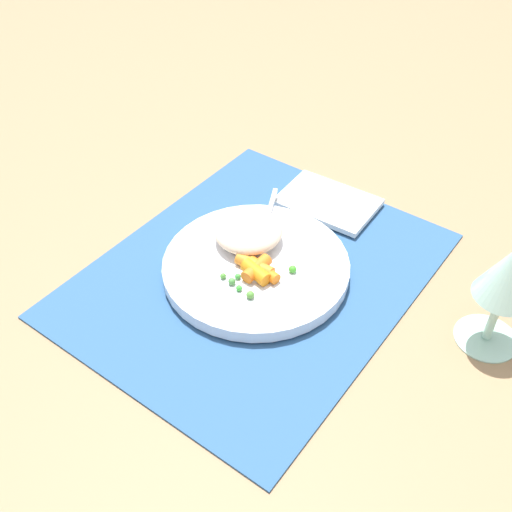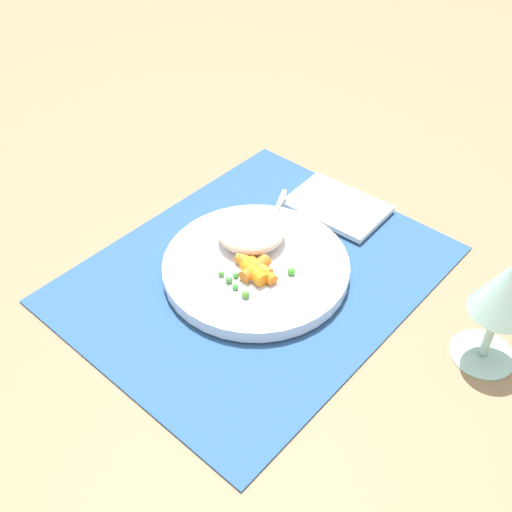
# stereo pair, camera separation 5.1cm
# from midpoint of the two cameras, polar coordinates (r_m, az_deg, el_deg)

# --- Properties ---
(ground_plane) EXTENTS (2.40, 2.40, 0.00)m
(ground_plane) POSITION_cam_midpoint_polar(r_m,az_deg,el_deg) (0.80, 1.84, -1.80)
(ground_plane) COLOR #997551
(placemat) EXTENTS (0.46, 0.37, 0.01)m
(placemat) POSITION_cam_midpoint_polar(r_m,az_deg,el_deg) (0.80, 1.84, -1.65)
(placemat) COLOR #2D5684
(placemat) RESTS_ON ground_plane
(plate) EXTENTS (0.24, 0.24, 0.02)m
(plate) POSITION_cam_midpoint_polar(r_m,az_deg,el_deg) (0.79, 1.86, -1.05)
(plate) COLOR white
(plate) RESTS_ON placemat
(rice_mound) EXTENTS (0.09, 0.09, 0.03)m
(rice_mound) POSITION_cam_midpoint_polar(r_m,az_deg,el_deg) (0.80, 1.39, 2.29)
(rice_mound) COLOR beige
(rice_mound) RESTS_ON plate
(carrot_portion) EXTENTS (0.04, 0.06, 0.02)m
(carrot_portion) POSITION_cam_midpoint_polar(r_m,az_deg,el_deg) (0.76, 1.90, -1.26)
(carrot_portion) COLOR orange
(carrot_portion) RESTS_ON plate
(pea_scatter) EXTENTS (0.08, 0.09, 0.01)m
(pea_scatter) POSITION_cam_midpoint_polar(r_m,az_deg,el_deg) (0.76, 1.30, -1.45)
(pea_scatter) COLOR green
(pea_scatter) RESTS_ON plate
(fork) EXTENTS (0.18, 0.09, 0.01)m
(fork) POSITION_cam_midpoint_polar(r_m,az_deg,el_deg) (0.81, 2.53, 1.29)
(fork) COLOR silver
(fork) RESTS_ON plate
(wine_glass) EXTENTS (0.07, 0.07, 0.15)m
(wine_glass) POSITION_cam_midpoint_polar(r_m,az_deg,el_deg) (0.69, 24.09, -3.13)
(wine_glass) COLOR #B2E0CC
(wine_glass) RESTS_ON ground_plane
(napkin) EXTENTS (0.10, 0.14, 0.01)m
(napkin) POSITION_cam_midpoint_polar(r_m,az_deg,el_deg) (0.91, 8.88, 4.64)
(napkin) COLOR white
(napkin) RESTS_ON placemat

